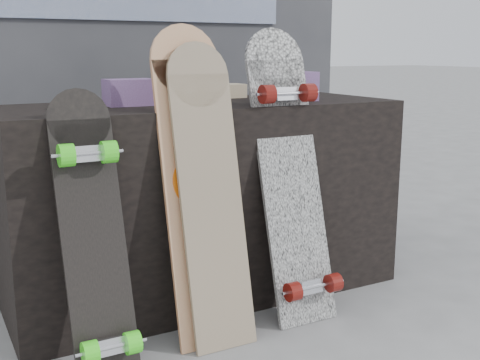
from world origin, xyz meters
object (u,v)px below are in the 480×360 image
longboard_geisha (197,176)px  skateboard_dark (94,231)px  vendor_table (203,199)px  longboard_celtic (210,185)px  longboard_cascadia (290,169)px

longboard_geisha → skateboard_dark: 0.41m
vendor_table → longboard_celtic: 0.44m
vendor_table → longboard_cascadia: longboard_cascadia is taller
vendor_table → longboard_celtic: longboard_celtic is taller
longboard_celtic → vendor_table: bearing=68.4°
skateboard_dark → longboard_cascadia: bearing=5.6°
vendor_table → skateboard_dark: 0.70m
vendor_table → longboard_geisha: bearing=-117.9°
vendor_table → longboard_celtic: (-0.15, -0.38, 0.15)m
longboard_celtic → skateboard_dark: longboard_celtic is taller
longboard_cascadia → skateboard_dark: longboard_cascadia is taller
longboard_cascadia → skateboard_dark: (-0.78, -0.08, -0.11)m
longboard_celtic → longboard_geisha: bearing=128.0°
vendor_table → longboard_celtic: size_ratio=1.54×
longboard_geisha → longboard_cascadia: bearing=1.3°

